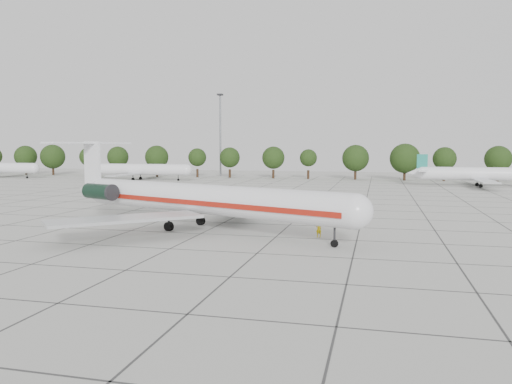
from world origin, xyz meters
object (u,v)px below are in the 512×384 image
bg_airliner_d (483,174)px  main_airliner (189,198)px  ground_crew (319,229)px  floodlight_mast (220,130)px  bg_airliner_b (139,170)px

bg_airliner_d → main_airliner: bearing=-121.7°
ground_crew → bg_airliner_d: (28.87, 72.49, 2.07)m
ground_crew → bg_airliner_d: bearing=-149.9°
bg_airliner_d → floodlight_mast: bearing=159.5°
floodlight_mast → bg_airliner_d: bearing=-20.5°
main_airliner → bg_airliner_b: size_ratio=1.42×
ground_crew → bg_airliner_d: 78.05m
main_airliner → bg_airliner_b: main_airliner is taller
main_airliner → ground_crew: (14.64, -2.01, -2.60)m
ground_crew → floodlight_mast: bearing=-105.1°
ground_crew → bg_airliner_b: 95.01m
bg_airliner_b → floodlight_mast: floodlight_mast is taller
bg_airliner_b → floodlight_mast: size_ratio=1.11×
main_airliner → bg_airliner_b: bearing=142.8°
main_airliner → floodlight_mast: 101.43m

